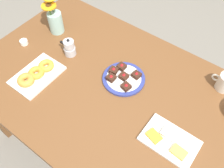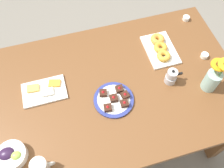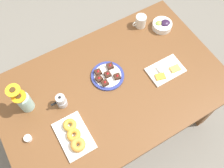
# 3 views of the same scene
# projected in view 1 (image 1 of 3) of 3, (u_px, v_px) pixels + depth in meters

# --- Properties ---
(ground_plane) EXTENTS (6.00, 6.00, 0.00)m
(ground_plane) POSITION_uv_depth(u_px,v_px,m) (112.00, 144.00, 1.95)
(ground_plane) COLOR slate
(dining_table) EXTENTS (1.60, 1.00, 0.74)m
(dining_table) POSITION_uv_depth(u_px,v_px,m) (112.00, 97.00, 1.43)
(dining_table) COLOR brown
(dining_table) RESTS_ON ground_plane
(cheese_platter) EXTENTS (0.26, 0.17, 0.03)m
(cheese_platter) POSITION_uv_depth(u_px,v_px,m) (169.00, 141.00, 1.16)
(cheese_platter) COLOR white
(cheese_platter) RESTS_ON dining_table
(croissant_platter) EXTENTS (0.19, 0.28, 0.05)m
(croissant_platter) POSITION_uv_depth(u_px,v_px,m) (36.00, 74.00, 1.39)
(croissant_platter) COLOR white
(croissant_platter) RESTS_ON dining_table
(jam_cup_berry) EXTENTS (0.05, 0.05, 0.03)m
(jam_cup_berry) POSITION_uv_depth(u_px,v_px,m) (24.00, 42.00, 1.55)
(jam_cup_berry) COLOR white
(jam_cup_berry) RESTS_ON dining_table
(dessert_plate) EXTENTS (0.24, 0.24, 0.05)m
(dessert_plate) POSITION_uv_depth(u_px,v_px,m) (123.00, 78.00, 1.38)
(dessert_plate) COLOR navy
(dessert_plate) RESTS_ON dining_table
(flower_vase) EXTENTS (0.11, 0.12, 0.25)m
(flower_vase) POSITION_uv_depth(u_px,v_px,m) (55.00, 20.00, 1.57)
(flower_vase) COLOR #99C1B7
(flower_vase) RESTS_ON dining_table
(moka_pot) EXTENTS (0.11, 0.07, 0.12)m
(moka_pot) POSITION_uv_depth(u_px,v_px,m) (69.00, 48.00, 1.47)
(moka_pot) COLOR #B7B7BC
(moka_pot) RESTS_ON dining_table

